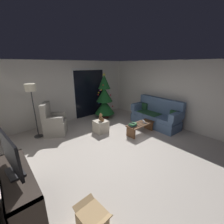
{
  "coord_description": "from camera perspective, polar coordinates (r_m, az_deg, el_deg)",
  "views": [
    {
      "loc": [
        -2.55,
        -2.77,
        2.35
      ],
      "look_at": [
        0.4,
        0.7,
        0.85
      ],
      "focal_mm": 23.37,
      "sensor_mm": 36.0,
      "label": 1
    }
  ],
  "objects": [
    {
      "name": "remote_silver",
      "position": [
        5.45,
        12.25,
        -3.36
      ],
      "size": [
        0.11,
        0.16,
        0.02
      ],
      "primitive_type": "cube",
      "rotation": [
        0.0,
        0.0,
        2.67
      ],
      "color": "#ADADB2",
      "rests_on": "coffee_table"
    },
    {
      "name": "television",
      "position": [
        2.6,
        -34.77,
        -13.71
      ],
      "size": [
        0.24,
        0.84,
        0.61
      ],
      "color": "black",
      "rests_on": "media_shelf"
    },
    {
      "name": "media_shelf",
      "position": [
        2.98,
        -32.56,
        -26.64
      ],
      "size": [
        0.4,
        1.4,
        0.8
      ],
      "color": "black",
      "rests_on": "ground"
    },
    {
      "name": "couch",
      "position": [
        6.06,
        16.81,
        -1.38
      ],
      "size": [
        0.84,
        1.96,
        1.08
      ],
      "color": "slate",
      "rests_on": "ground"
    },
    {
      "name": "cell_phone",
      "position": [
        4.95,
        8.03,
        -4.36
      ],
      "size": [
        0.1,
        0.16,
        0.01
      ],
      "primitive_type": "cube",
      "rotation": [
        0.0,
        0.0,
        0.2
      ],
      "color": "black",
      "rests_on": "book_stack"
    },
    {
      "name": "patio_door_frame",
      "position": [
        6.87,
        -8.74,
        7.53
      ],
      "size": [
        1.6,
        0.02,
        2.2
      ],
      "primitive_type": "cube",
      "color": "silver",
      "rests_on": "ground"
    },
    {
      "name": "wall_back",
      "position": [
        6.46,
        -16.63,
        7.66
      ],
      "size": [
        5.72,
        0.12,
        2.5
      ],
      "primitive_type": "cube",
      "color": "silver",
      "rests_on": "ground"
    },
    {
      "name": "ground_plane",
      "position": [
        4.44,
        1.97,
        -13.74
      ],
      "size": [
        7.0,
        7.0,
        0.0
      ],
      "primitive_type": "plane",
      "color": "#BCB2A8"
    },
    {
      "name": "floor_lamp",
      "position": [
        5.19,
        -29.07,
        6.57
      ],
      "size": [
        0.32,
        0.32,
        1.78
      ],
      "color": "#2D2D30",
      "rests_on": "ground"
    },
    {
      "name": "teddy_bear_chestnut",
      "position": [
        5.18,
        -4.36,
        -2.25
      ],
      "size": [
        0.21,
        0.21,
        0.29
      ],
      "color": "brown",
      "rests_on": "ottoman"
    },
    {
      "name": "coffee_table",
      "position": [
        5.27,
        11.03,
        -5.63
      ],
      "size": [
        1.1,
        0.4,
        0.37
      ],
      "color": "brown",
      "rests_on": "ground"
    },
    {
      "name": "book_stack",
      "position": [
        4.97,
        8.17,
        -4.88
      ],
      "size": [
        0.27,
        0.22,
        0.09
      ],
      "color": "#285684",
      "rests_on": "coffee_table"
    },
    {
      "name": "patio_door_glass",
      "position": [
        6.87,
        -8.64,
        7.1
      ],
      "size": [
        1.5,
        0.02,
        2.1
      ],
      "primitive_type": "cube",
      "color": "black",
      "rests_on": "ground"
    },
    {
      "name": "ottoman",
      "position": [
        5.3,
        -4.39,
        -5.61
      ],
      "size": [
        0.44,
        0.44,
        0.42
      ],
      "primitive_type": "cube",
      "color": "beige",
      "rests_on": "ground"
    },
    {
      "name": "christmas_tree",
      "position": [
        6.49,
        -2.96,
        5.23
      ],
      "size": [
        0.89,
        0.89,
        2.02
      ],
      "color": "#4C1E19",
      "rests_on": "ground"
    },
    {
      "name": "remote_graphite",
      "position": [
        5.27,
        12.64,
        -4.19
      ],
      "size": [
        0.05,
        0.16,
        0.02
      ],
      "primitive_type": "cube",
      "rotation": [
        0.0,
        0.0,
        3.18
      ],
      "color": "#333338",
      "rests_on": "coffee_table"
    },
    {
      "name": "wall_right",
      "position": [
        6.18,
        22.29,
        6.61
      ],
      "size": [
        0.12,
        6.0,
        2.5
      ],
      "primitive_type": "cube",
      "color": "silver",
      "rests_on": "ground"
    },
    {
      "name": "cardboard_box_open_near_shelf",
      "position": [
        2.7,
        -7.62,
        -36.45
      ],
      "size": [
        0.39,
        0.55,
        0.35
      ],
      "color": "tan",
      "rests_on": "ground"
    },
    {
      "name": "armchair",
      "position": [
        5.44,
        -21.79,
        -4.13
      ],
      "size": [
        0.95,
        0.94,
        1.13
      ],
      "color": "gray",
      "rests_on": "ground"
    }
  ]
}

